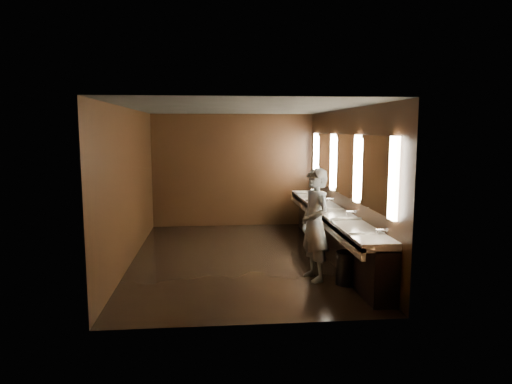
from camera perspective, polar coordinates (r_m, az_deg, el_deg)
The scene contains 10 objects.
floor at distance 8.74m, azimuth -2.00°, elevation -8.23°, with size 6.00×6.00×0.00m, color black.
ceiling at distance 8.41m, azimuth -2.09°, elevation 10.43°, with size 4.00×6.00×0.02m, color #2D2D2B.
wall_back at distance 11.44m, azimuth -2.92°, elevation 2.70°, with size 4.00×0.02×2.80m, color black.
wall_front at distance 5.50m, azimuth -0.23°, elevation -2.79°, with size 4.00×0.02×2.80m, color black.
wall_left at distance 8.58m, azimuth -15.49°, elevation 0.74°, with size 0.02×6.00×2.80m, color black.
wall_right at distance 8.81m, azimuth 11.06°, elevation 1.05°, with size 0.02×6.00×2.80m, color black.
sink_counter at distance 8.90m, azimuth 9.63°, elevation -4.75°, with size 0.55×5.40×1.01m.
mirror_band at distance 8.77m, azimuth 11.00°, elevation 3.32°, with size 0.06×5.03×1.15m.
person at distance 7.37m, azimuth 7.37°, elevation -4.08°, with size 0.66×0.43×1.81m, color #90B3D7.
trash_bin at distance 7.39m, azimuth 11.22°, elevation -9.30°, with size 0.33×0.33×0.52m, color black.
Camera 1 is at (-0.48, -8.39, 2.41)m, focal length 32.00 mm.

